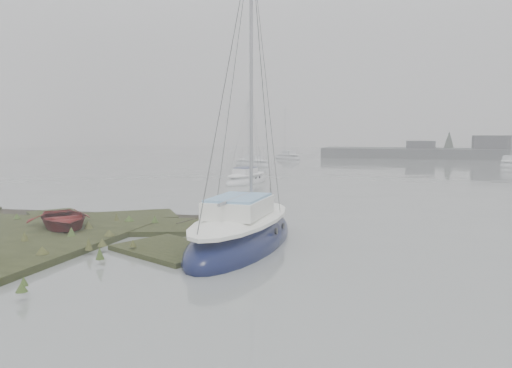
% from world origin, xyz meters
% --- Properties ---
extents(ground, '(160.00, 160.00, 0.00)m').
position_xyz_m(ground, '(0.00, 30.00, 0.00)').
color(ground, slate).
rests_on(ground, ground).
extents(sailboat_main, '(2.74, 8.01, 11.25)m').
position_xyz_m(sailboat_main, '(2.46, 0.98, 0.35)').
color(sailboat_main, '#0C1235').
rests_on(sailboat_main, ground).
extents(sailboat_white, '(2.77, 5.74, 7.77)m').
position_xyz_m(sailboat_white, '(-3.66, 20.78, 0.24)').
color(sailboat_white, white).
rests_on(sailboat_white, ground).
extents(sailboat_far_a, '(5.57, 4.50, 7.73)m').
position_xyz_m(sailboat_far_a, '(-8.73, 38.88, 0.24)').
color(sailboat_far_a, silver).
rests_on(sailboat_far_a, ground).
extents(sailboat_far_b, '(3.45, 5.73, 7.68)m').
position_xyz_m(sailboat_far_b, '(19.05, 46.09, 0.24)').
color(sailboat_far_b, silver).
rests_on(sailboat_far_b, ground).
extents(sailboat_far_c, '(5.26, 5.01, 7.72)m').
position_xyz_m(sailboat_far_c, '(-7.85, 53.11, 0.24)').
color(sailboat_far_c, '#A4A8AE').
rests_on(sailboat_far_c, ground).
extents(dinghy, '(4.19, 4.17, 0.71)m').
position_xyz_m(dinghy, '(-4.81, 1.00, 0.58)').
color(dinghy, '#62100F').
rests_on(dinghy, marsh_bank).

